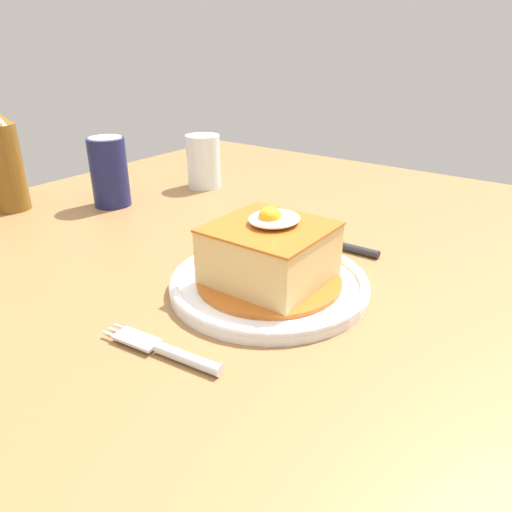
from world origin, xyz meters
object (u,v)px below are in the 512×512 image
Objects in this scene: beer_bottle_amber at (1,154)px; soda_can at (109,172)px; fork at (171,352)px; knife at (339,245)px; main_plate at (269,283)px; drinking_glass at (204,165)px.

soda_can is at bearing -46.44° from beer_bottle_amber.
fork is 0.86× the size of knife.
main_plate is 0.17m from fork.
main_plate is at bearing -128.48° from drinking_glass.
fork is 1.35× the size of drinking_glass.
fork is 0.33m from knife.
beer_bottle_amber is (-0.19, 0.56, 0.09)m from knife.
soda_can reaches higher than drinking_glass.
fork is at bearing -122.62° from soda_can.
beer_bottle_amber is 2.53× the size of drinking_glass.
fork is 0.50m from soda_can.
beer_bottle_amber is 0.37m from drinking_glass.
main_plate is 0.46m from drinking_glass.
fork and knife have the same top height.
main_plate is at bearing 0.45° from fork.
main_plate is 0.43m from soda_can.
drinking_glass is (0.29, 0.36, 0.04)m from main_plate.
drinking_glass reaches higher than knife.
soda_can is (0.27, 0.42, 0.06)m from fork.
main_plate is 0.92× the size of beer_bottle_amber.
beer_bottle_amber reaches higher than knife.
main_plate reaches higher than knife.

